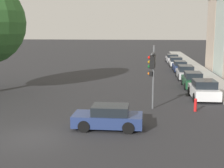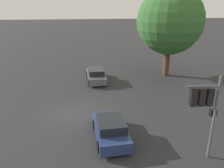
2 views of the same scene
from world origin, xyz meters
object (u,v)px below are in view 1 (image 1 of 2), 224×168
object	(u,v)px
parked_car_0	(204,90)
parked_car_2	(185,72)
traffic_signal	(152,65)
crossing_car_0	(108,117)
parked_car_5	(172,59)
parked_car_3	(180,66)
fire_hydrant	(195,105)
parked_car_1	(193,80)
parked_car_4	(176,62)

from	to	relation	value
parked_car_0	parked_car_2	xyz separation A→B (m)	(-0.15, 10.62, -0.02)
traffic_signal	parked_car_0	size ratio (longest dim) A/B	1.11
crossing_car_0	parked_car_5	size ratio (longest dim) A/B	0.83
crossing_car_0	parked_car_3	bearing A→B (deg)	-104.83
fire_hydrant	parked_car_1	bearing A→B (deg)	82.90
parked_car_1	parked_car_5	world-z (taller)	parked_car_1
parked_car_5	parked_car_1	bearing A→B (deg)	178.68
traffic_signal	parked_car_0	xyz separation A→B (m)	(4.33, 4.24, -2.45)
crossing_car_0	parked_car_2	world-z (taller)	parked_car_2
parked_car_0	parked_car_3	size ratio (longest dim) A/B	0.90
parked_car_1	parked_car_5	distance (m)	23.16
traffic_signal	parked_car_2	xyz separation A→B (m)	(4.18, 14.86, -2.47)
parked_car_0	parked_car_4	distance (m)	22.72
parked_car_4	crossing_car_0	bearing A→B (deg)	167.02
fire_hydrant	parked_car_2	bearing A→B (deg)	85.58
parked_car_0	fire_hydrant	world-z (taller)	parked_car_0
crossing_car_0	parked_car_3	size ratio (longest dim) A/B	0.88
crossing_car_0	parked_car_3	xyz separation A→B (m)	(6.76, 25.37, 0.02)
parked_car_3	parked_car_4	bearing A→B (deg)	-0.55
crossing_car_0	fire_hydrant	world-z (taller)	crossing_car_0
parked_car_1	fire_hydrant	bearing A→B (deg)	173.49
parked_car_2	parked_car_4	bearing A→B (deg)	0.20
crossing_car_0	fire_hydrant	distance (m)	7.07
traffic_signal	fire_hydrant	xyz separation A→B (m)	(3.04, 0.12, -2.70)
crossing_car_0	fire_hydrant	bearing A→B (deg)	-141.97
crossing_car_0	fire_hydrant	size ratio (longest dim) A/B	4.32
parked_car_0	parked_car_3	world-z (taller)	parked_car_0
parked_car_2	parked_car_5	distance (m)	17.63
parked_car_3	fire_hydrant	bearing A→B (deg)	176.51
parked_car_0	parked_car_4	size ratio (longest dim) A/B	1.04
parked_car_2	parked_car_1	bearing A→B (deg)	-179.37
parked_car_2	parked_car_4	distance (m)	12.10
crossing_car_0	parked_car_4	distance (m)	31.92
parked_car_1	parked_car_4	xyz separation A→B (m)	(0.06, 17.63, -0.05)
parked_car_1	fire_hydrant	world-z (taller)	parked_car_1
parked_car_5	parked_car_0	bearing A→B (deg)	178.97
parked_car_4	traffic_signal	bearing A→B (deg)	170.33
crossing_car_0	parked_car_5	world-z (taller)	parked_car_5
parked_car_4	parked_car_1	bearing A→B (deg)	179.09
parked_car_5	parked_car_3	bearing A→B (deg)	178.92
parked_car_2	parked_car_4	xyz separation A→B (m)	(0.07, 12.10, -0.06)
traffic_signal	parked_car_3	distance (m)	21.71
parked_car_4	fire_hydrant	size ratio (longest dim) A/B	4.24
crossing_car_0	parked_car_2	size ratio (longest dim) A/B	0.85
parked_car_1	parked_car_3	world-z (taller)	parked_car_1
parked_car_5	fire_hydrant	size ratio (longest dim) A/B	5.17
parked_car_1	parked_car_3	distance (m)	11.81
parked_car_0	fire_hydrant	size ratio (longest dim) A/B	4.42
crossing_car_0	fire_hydrant	xyz separation A→B (m)	(5.57, 4.35, -0.16)
traffic_signal	parked_car_0	distance (m)	6.54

